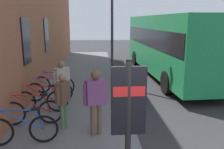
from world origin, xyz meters
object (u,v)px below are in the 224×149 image
object	(u,v)px
bicycle_nearest_sign	(32,112)
pedestrian_near_bus	(63,96)
pedestrian_by_facade	(96,96)
city_bus	(169,42)
bicycle_end_of_row	(42,101)
bicycle_under_window	(22,129)
street_lamp	(112,15)
bicycle_mid_rack	(49,91)
bicycle_far_end	(54,84)
transit_info_sign	(128,110)
pedestrian_crossing_street	(62,80)

from	to	relation	value
bicycle_nearest_sign	pedestrian_near_bus	size ratio (longest dim) A/B	1.13
pedestrian_by_facade	city_bus	bearing A→B (deg)	-29.55
bicycle_end_of_row	pedestrian_by_facade	xyz separation A→B (m)	(-1.74, -1.79, 0.68)
bicycle_under_window	street_lamp	bearing A→B (deg)	-24.28
bicycle_mid_rack	pedestrian_by_facade	bearing A→B (deg)	-148.25
pedestrian_near_bus	street_lamp	bearing A→B (deg)	-19.08
street_lamp	bicycle_end_of_row	bearing A→B (deg)	144.37
bicycle_under_window	pedestrian_near_bus	size ratio (longest dim) A/B	1.13
bicycle_nearest_sign	bicycle_mid_rack	world-z (taller)	same
city_bus	street_lamp	world-z (taller)	street_lamp
bicycle_mid_rack	street_lamp	world-z (taller)	street_lamp
pedestrian_near_bus	street_lamp	size ratio (longest dim) A/B	0.29
bicycle_far_end	transit_info_sign	bearing A→B (deg)	-160.02
bicycle_under_window	transit_info_sign	distance (m)	3.29
transit_info_sign	bicycle_under_window	bearing A→B (deg)	49.51
bicycle_under_window	transit_info_sign	bearing A→B (deg)	-130.49
bicycle_under_window	bicycle_far_end	bearing A→B (deg)	-1.13
bicycle_under_window	pedestrian_crossing_street	size ratio (longest dim) A/B	1.06
transit_info_sign	pedestrian_near_bus	bearing A→B (deg)	26.57
city_bus	pedestrian_crossing_street	xyz separation A→B (m)	(-5.23, 5.22, -0.78)
bicycle_under_window	bicycle_far_end	distance (m)	4.19
bicycle_end_of_row	pedestrian_near_bus	xyz separation A→B (m)	(-1.27, -0.89, 0.56)
pedestrian_near_bus	street_lamp	world-z (taller)	street_lamp
street_lamp	bicycle_far_end	bearing A→B (deg)	121.74
bicycle_end_of_row	pedestrian_by_facade	size ratio (longest dim) A/B	1.01
bicycle_under_window	bicycle_mid_rack	xyz separation A→B (m)	(3.20, -0.07, 0.00)
bicycle_under_window	bicycle_end_of_row	bearing A→B (deg)	-0.22
bicycle_nearest_sign	city_bus	distance (m)	8.87
bicycle_far_end	pedestrian_by_facade	xyz separation A→B (m)	(-3.79, -1.72, 0.68)
city_bus	pedestrian_near_bus	size ratio (longest dim) A/B	6.77
bicycle_mid_rack	street_lamp	bearing A→B (deg)	-44.88
bicycle_end_of_row	street_lamp	xyz separation A→B (m)	(3.60, -2.58, 2.83)
bicycle_far_end	city_bus	world-z (taller)	city_bus
bicycle_far_end	transit_info_sign	world-z (taller)	transit_info_sign
bicycle_far_end	street_lamp	world-z (taller)	street_lamp
bicycle_mid_rack	bicycle_nearest_sign	bearing A→B (deg)	176.81
bicycle_nearest_sign	bicycle_far_end	world-z (taller)	same
transit_info_sign	pedestrian_crossing_street	world-z (taller)	transit_info_sign
bicycle_under_window	pedestrian_near_bus	distance (m)	1.37
street_lamp	bicycle_under_window	bearing A→B (deg)	155.72
bicycle_end_of_row	transit_info_sign	distance (m)	4.88
bicycle_far_end	pedestrian_crossing_street	bearing A→B (deg)	-162.08
bicycle_nearest_sign	pedestrian_by_facade	xyz separation A→B (m)	(-0.76, -1.85, 0.68)
bicycle_under_window	bicycle_end_of_row	xyz separation A→B (m)	(2.14, -0.01, 0.00)
pedestrian_crossing_street	bicycle_end_of_row	bearing A→B (deg)	109.14
pedestrian_near_bus	bicycle_nearest_sign	bearing A→B (deg)	72.66
bicycle_nearest_sign	transit_info_sign	world-z (taller)	transit_info_sign
bicycle_under_window	bicycle_end_of_row	size ratio (longest dim) A/B	1.00
bicycle_end_of_row	pedestrian_crossing_street	xyz separation A→B (m)	(0.23, -0.66, 0.63)
bicycle_mid_rack	pedestrian_by_facade	distance (m)	3.37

